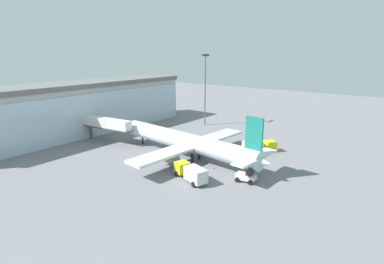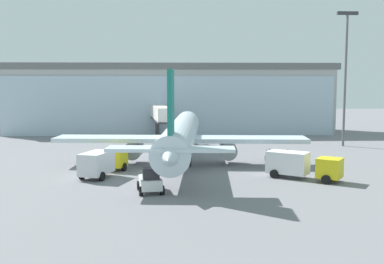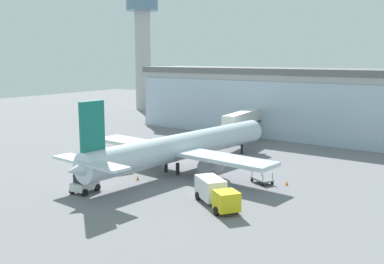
% 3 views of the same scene
% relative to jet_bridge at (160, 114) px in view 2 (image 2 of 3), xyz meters
% --- Properties ---
extents(ground, '(240.00, 240.00, 0.00)m').
position_rel_jet_bridge_xyz_m(ground, '(1.84, -28.39, -4.39)').
color(ground, slate).
extents(terminal_building, '(64.02, 15.72, 13.34)m').
position_rel_jet_bridge_xyz_m(terminal_building, '(1.83, 12.64, 2.28)').
color(terminal_building, '#ABABAB').
rests_on(terminal_building, ground).
extents(jet_bridge, '(3.68, 14.42, 5.76)m').
position_rel_jet_bridge_xyz_m(jet_bridge, '(0.00, 0.00, 0.00)').
color(jet_bridge, silver).
rests_on(jet_bridge, ground).
extents(apron_light_mast, '(3.20, 0.40, 20.23)m').
position_rel_jet_bridge_xyz_m(apron_light_mast, '(27.96, -9.60, 7.50)').
color(apron_light_mast, '#59595E').
rests_on(apron_light_mast, ground).
extents(airplane, '(29.72, 37.62, 10.72)m').
position_rel_jet_bridge_xyz_m(airplane, '(2.38, -22.63, -1.06)').
color(airplane, silver).
rests_on(airplane, ground).
extents(catering_truck, '(4.59, 7.61, 2.65)m').
position_rel_jet_bridge_xyz_m(catering_truck, '(-6.10, -29.53, -2.92)').
color(catering_truck, yellow).
rests_on(catering_truck, ground).
extents(fuel_truck, '(7.21, 6.06, 2.65)m').
position_rel_jet_bridge_xyz_m(fuel_truck, '(13.88, -32.69, -2.92)').
color(fuel_truck, yellow).
rests_on(fuel_truck, ground).
extents(baggage_cart, '(3.22, 2.73, 1.50)m').
position_rel_jet_bridge_xyz_m(baggage_cart, '(14.28, -22.19, -3.89)').
color(baggage_cart, slate).
rests_on(baggage_cart, ground).
extents(pushback_tug, '(2.50, 3.39, 2.30)m').
position_rel_jet_bridge_xyz_m(pushback_tug, '(-1.05, -37.23, -3.42)').
color(pushback_tug, silver).
rests_on(pushback_tug, ground).
extents(safety_cone_nose, '(0.36, 0.36, 0.55)m').
position_rel_jet_bridge_xyz_m(safety_cone_nose, '(0.55, -29.75, -4.11)').
color(safety_cone_nose, orange).
rests_on(safety_cone_nose, ground).
extents(safety_cone_wingtip, '(0.36, 0.36, 0.55)m').
position_rel_jet_bridge_xyz_m(safety_cone_wingtip, '(17.17, -21.28, -4.11)').
color(safety_cone_wingtip, orange).
rests_on(safety_cone_wingtip, ground).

